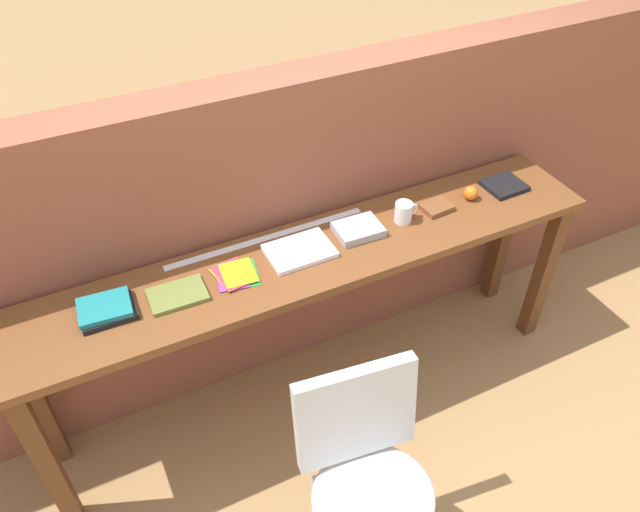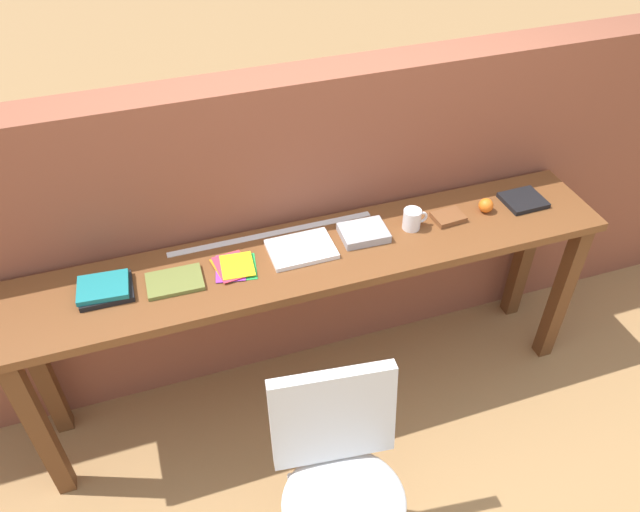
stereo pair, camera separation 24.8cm
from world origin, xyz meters
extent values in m
plane|color=#9E7547|center=(0.00, 0.00, 0.00)|extent=(40.00, 40.00, 0.00)
cube|color=brown|center=(0.00, 0.64, 0.75)|extent=(6.00, 0.20, 1.50)
cube|color=brown|center=(0.00, 0.30, 0.86)|extent=(2.50, 0.44, 0.04)
cube|color=#5B341A|center=(-1.19, 0.14, 0.42)|extent=(0.07, 0.07, 0.84)
cube|color=#5B341A|center=(1.19, 0.14, 0.42)|extent=(0.07, 0.07, 0.84)
cube|color=#5B341A|center=(-1.19, 0.46, 0.42)|extent=(0.07, 0.07, 0.84)
cube|color=#5B341A|center=(1.19, 0.46, 0.42)|extent=(0.07, 0.07, 0.84)
ellipsoid|color=silver|center=(-0.17, -0.53, 0.45)|extent=(0.49, 0.47, 0.08)
cube|color=silver|center=(-0.15, -0.34, 0.69)|extent=(0.45, 0.16, 0.40)
cylinder|color=#B2B2B7|center=(-0.32, -0.35, 0.21)|extent=(0.02, 0.02, 0.41)
cylinder|color=#B2B2B7|center=(0.01, -0.39, 0.21)|extent=(0.02, 0.02, 0.41)
cube|color=black|center=(-0.82, 0.33, 0.89)|extent=(0.20, 0.17, 0.02)
cube|color=#19757A|center=(-0.83, 0.33, 0.91)|extent=(0.20, 0.16, 0.02)
cube|color=olive|center=(-0.57, 0.30, 0.89)|extent=(0.22, 0.15, 0.02)
cube|color=green|center=(-0.32, 0.31, 0.88)|extent=(0.15, 0.17, 0.00)
cube|color=purple|center=(-0.35, 0.31, 0.88)|extent=(0.14, 0.18, 0.00)
cube|color=orange|center=(-0.34, 0.32, 0.89)|extent=(0.15, 0.18, 0.00)
cube|color=#E5334C|center=(-0.35, 0.31, 0.89)|extent=(0.14, 0.18, 0.00)
cube|color=yellow|center=(-0.32, 0.31, 0.89)|extent=(0.14, 0.16, 0.00)
cube|color=white|center=(-0.05, 0.33, 0.89)|extent=(0.27, 0.19, 0.02)
cube|color=#9E9EA3|center=(0.22, 0.33, 0.90)|extent=(0.20, 0.16, 0.04)
cylinder|color=white|center=(0.43, 0.32, 0.93)|extent=(0.08, 0.08, 0.09)
torus|color=white|center=(0.48, 0.32, 0.93)|extent=(0.06, 0.01, 0.06)
cube|color=brown|center=(0.61, 0.33, 0.89)|extent=(0.14, 0.11, 0.02)
sphere|color=orange|center=(0.79, 0.33, 0.91)|extent=(0.06, 0.06, 0.06)
cube|color=black|center=(0.98, 0.33, 0.89)|extent=(0.18, 0.16, 0.02)
cube|color=silver|center=(-0.14, 0.47, 0.88)|extent=(0.88, 0.03, 0.00)
camera|label=1|loc=(-0.82, -1.43, 2.53)|focal=35.00mm
camera|label=2|loc=(-0.59, -1.52, 2.53)|focal=35.00mm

